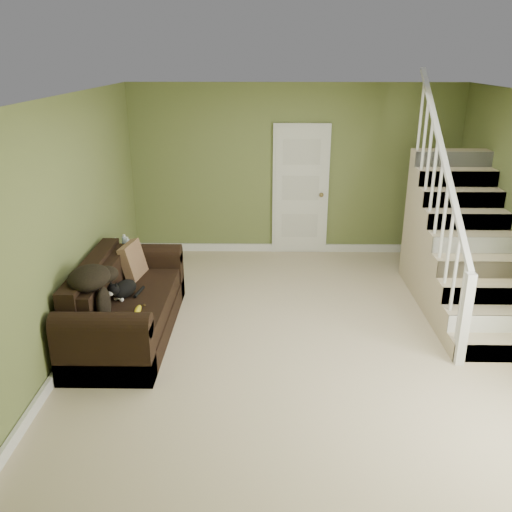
{
  "coord_description": "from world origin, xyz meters",
  "views": [
    {
      "loc": [
        -0.45,
        -5.48,
        2.98
      ],
      "look_at": [
        -0.55,
        0.37,
        0.8
      ],
      "focal_mm": 38.0,
      "sensor_mm": 36.0,
      "label": 1
    }
  ],
  "objects_px": {
    "sofa": "(124,307)",
    "cat": "(124,290)",
    "side_table": "(125,273)",
    "banana": "(138,310)"
  },
  "relations": [
    {
      "from": "cat",
      "to": "banana",
      "type": "distance_m",
      "value": 0.43
    },
    {
      "from": "side_table",
      "to": "sofa",
      "type": "bearing_deg",
      "value": -76.9
    },
    {
      "from": "cat",
      "to": "banana",
      "type": "bearing_deg",
      "value": -34.65
    },
    {
      "from": "sofa",
      "to": "side_table",
      "type": "distance_m",
      "value": 1.13
    },
    {
      "from": "sofa",
      "to": "cat",
      "type": "height_order",
      "value": "sofa"
    },
    {
      "from": "sofa",
      "to": "cat",
      "type": "xyz_separation_m",
      "value": [
        0.03,
        -0.05,
        0.24
      ]
    },
    {
      "from": "side_table",
      "to": "cat",
      "type": "xyz_separation_m",
      "value": [
        0.29,
        -1.15,
        0.27
      ]
    },
    {
      "from": "cat",
      "to": "banana",
      "type": "relative_size",
      "value": 2.49
    },
    {
      "from": "sofa",
      "to": "cat",
      "type": "relative_size",
      "value": 4.03
    },
    {
      "from": "banana",
      "to": "sofa",
      "type": "bearing_deg",
      "value": 121.99
    }
  ]
}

